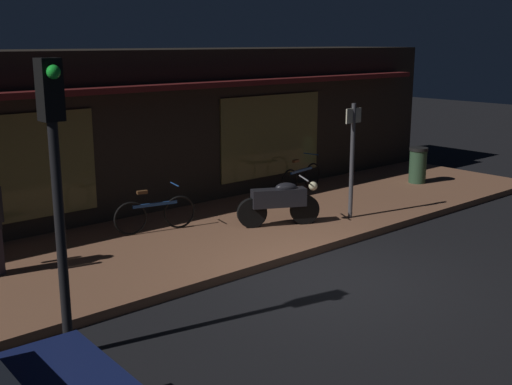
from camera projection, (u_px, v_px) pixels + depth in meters
ground_plane at (332, 279)px, 10.39m from camera, size 60.00×60.00×0.00m
sidewalk_slab at (219, 234)px, 12.57m from camera, size 18.00×4.00×0.15m
storefront_building at (128, 129)px, 14.66m from camera, size 18.00×3.30×3.60m
motorcycle at (280, 202)px, 12.75m from camera, size 1.57×0.93×0.97m
bicycle_parked at (301, 178)px, 15.59m from camera, size 1.64×0.47×0.91m
bicycle_extra at (155, 214)px, 12.37m from camera, size 1.63×0.49×0.91m
sign_post at (352, 154)px, 13.13m from camera, size 0.44×0.09×2.40m
trash_bin at (418, 165)px, 16.65m from camera, size 0.48×0.48×0.93m
traffic_light_pole at (55, 158)px, 7.28m from camera, size 0.24×0.33×3.60m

